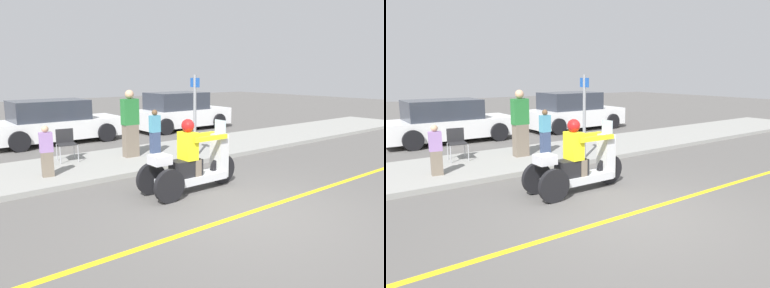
% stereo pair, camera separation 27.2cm
% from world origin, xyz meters
% --- Properties ---
extents(ground_plane, '(60.00, 60.00, 0.00)m').
position_xyz_m(ground_plane, '(0.00, 0.00, 0.00)').
color(ground_plane, '#565451').
extents(lane_stripe, '(24.00, 0.12, 0.01)m').
position_xyz_m(lane_stripe, '(-0.01, 0.00, 0.00)').
color(lane_stripe, gold).
rests_on(lane_stripe, ground).
extents(sidewalk_strip, '(28.00, 2.80, 0.12)m').
position_xyz_m(sidewalk_strip, '(0.00, 4.60, 0.06)').
color(sidewalk_strip, gray).
rests_on(sidewalk_strip, ground).
extents(motorcycle_trike, '(2.25, 0.73, 1.48)m').
position_xyz_m(motorcycle_trike, '(-0.01, 1.58, 0.53)').
color(motorcycle_trike, black).
rests_on(motorcycle_trike, ground).
extents(spectator_with_child, '(0.29, 0.20, 1.13)m').
position_xyz_m(spectator_with_child, '(-2.10, 4.04, 0.67)').
color(spectator_with_child, '#726656').
rests_on(spectator_with_child, sidewalk_strip).
extents(spectator_end_of_line, '(0.43, 0.26, 1.80)m').
position_xyz_m(spectator_end_of_line, '(0.32, 4.69, 0.99)').
color(spectator_end_of_line, '#726656').
rests_on(spectator_end_of_line, sidewalk_strip).
extents(spectator_mid_group, '(0.30, 0.19, 1.24)m').
position_xyz_m(spectator_mid_group, '(1.09, 4.67, 0.72)').
color(spectator_mid_group, '#38476B').
rests_on(spectator_mid_group, sidewalk_strip).
extents(folding_chair_curbside, '(0.52, 0.52, 0.82)m').
position_xyz_m(folding_chair_curbside, '(-1.23, 5.29, 0.62)').
color(folding_chair_curbside, '#A5A8AD').
rests_on(folding_chair_curbside, sidewalk_strip).
extents(parked_car_lot_far, '(4.40, 1.94, 1.47)m').
position_xyz_m(parked_car_lot_far, '(-0.41, 8.68, 0.69)').
color(parked_car_lot_far, silver).
rests_on(parked_car_lot_far, ground).
extents(parked_car_lot_center, '(4.26, 2.01, 1.56)m').
position_xyz_m(parked_car_lot_center, '(4.82, 8.59, 0.73)').
color(parked_car_lot_center, silver).
rests_on(parked_car_lot_center, ground).
extents(street_sign, '(0.08, 0.36, 2.20)m').
position_xyz_m(street_sign, '(1.56, 3.45, 1.32)').
color(street_sign, gray).
rests_on(street_sign, sidewalk_strip).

